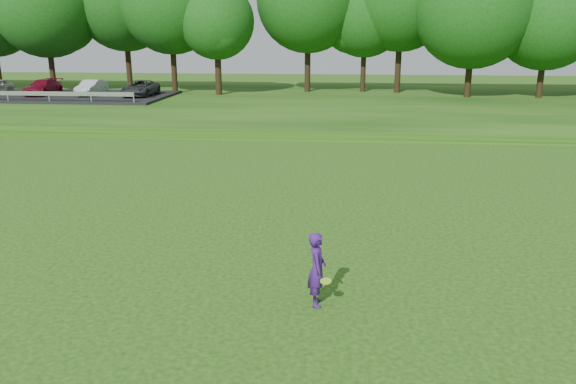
{
  "coord_description": "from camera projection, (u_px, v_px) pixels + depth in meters",
  "views": [
    {
      "loc": [
        1.85,
        -9.96,
        5.49
      ],
      "look_at": [
        0.39,
        4.76,
        1.3
      ],
      "focal_mm": 35.0,
      "sensor_mm": 36.0,
      "label": 1
    }
  ],
  "objects": [
    {
      "name": "ground",
      "position": [
        245.0,
        318.0,
        11.21
      ],
      "size": [
        140.0,
        140.0,
        0.0
      ],
      "primitive_type": "plane",
      "color": "#18430D",
      "rests_on": "ground"
    },
    {
      "name": "berm",
      "position": [
        320.0,
        103.0,
        43.68
      ],
      "size": [
        130.0,
        30.0,
        0.6
      ],
      "primitive_type": "cube",
      "color": "#18430D",
      "rests_on": "ground"
    },
    {
      "name": "walking_path",
      "position": [
        309.0,
        138.0,
        30.36
      ],
      "size": [
        130.0,
        1.6,
        0.04
      ],
      "primitive_type": "cube",
      "color": "gray",
      "rests_on": "ground"
    },
    {
      "name": "treeline",
      "position": [
        324.0,
        0.0,
        45.39
      ],
      "size": [
        104.0,
        7.0,
        15.0
      ],
      "primitive_type": null,
      "color": "#154710",
      "rests_on": "berm"
    },
    {
      "name": "parking_lot",
      "position": [
        25.0,
        91.0,
        44.58
      ],
      "size": [
        24.0,
        9.0,
        1.38
      ],
      "color": "black",
      "rests_on": "berm"
    },
    {
      "name": "woman",
      "position": [
        317.0,
        269.0,
        11.59
      ],
      "size": [
        0.53,
        0.69,
        1.6
      ],
      "color": "#411974",
      "rests_on": "ground"
    }
  ]
}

